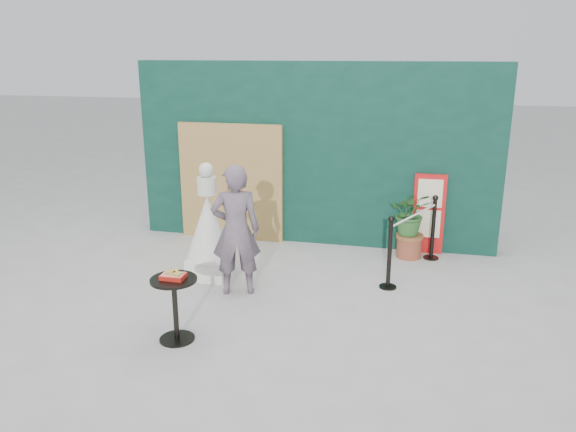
# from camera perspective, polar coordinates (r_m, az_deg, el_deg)

# --- Properties ---
(ground) EXTENTS (60.00, 60.00, 0.00)m
(ground) POSITION_cam_1_polar(r_m,az_deg,el_deg) (6.91, -2.28, -10.77)
(ground) COLOR #ADAAA5
(ground) RESTS_ON ground
(back_wall) EXTENTS (6.00, 0.30, 3.00)m
(back_wall) POSITION_cam_1_polar(r_m,az_deg,el_deg) (9.36, 2.70, 6.25)
(back_wall) COLOR #0A2D24
(back_wall) RESTS_ON ground
(bamboo_fence) EXTENTS (1.80, 0.08, 2.00)m
(bamboo_fence) POSITION_cam_1_polar(r_m,az_deg,el_deg) (9.61, -5.82, 3.41)
(bamboo_fence) COLOR tan
(bamboo_fence) RESTS_ON ground
(woman) EXTENTS (0.75, 0.60, 1.77)m
(woman) POSITION_cam_1_polar(r_m,az_deg,el_deg) (7.43, -5.32, -1.45)
(woman) COLOR slate
(woman) RESTS_ON ground
(menu_board) EXTENTS (0.50, 0.07, 1.30)m
(menu_board) POSITION_cam_1_polar(r_m,az_deg,el_deg) (9.23, 14.09, 0.18)
(menu_board) COLOR red
(menu_board) RESTS_ON ground
(statue) EXTENTS (0.66, 0.66, 1.68)m
(statue) POSITION_cam_1_polar(r_m,az_deg,el_deg) (8.06, -8.06, -1.56)
(statue) COLOR white
(statue) RESTS_ON ground
(cafe_table) EXTENTS (0.52, 0.52, 0.75)m
(cafe_table) POSITION_cam_1_polar(r_m,az_deg,el_deg) (6.44, -11.43, -8.30)
(cafe_table) COLOR black
(cafe_table) RESTS_ON ground
(food_basket) EXTENTS (0.26, 0.19, 0.11)m
(food_basket) POSITION_cam_1_polar(r_m,az_deg,el_deg) (6.33, -11.56, -5.92)
(food_basket) COLOR red
(food_basket) RESTS_ON cafe_table
(planter) EXTENTS (0.64, 0.55, 1.08)m
(planter) POSITION_cam_1_polar(r_m,az_deg,el_deg) (8.97, 12.37, -0.32)
(planter) COLOR brown
(planter) RESTS_ON ground
(stanchion_barrier) EXTENTS (0.84, 1.54, 1.03)m
(stanchion_barrier) POSITION_cam_1_polar(r_m,az_deg,el_deg) (8.40, 12.56, -2.44)
(stanchion_barrier) COLOR black
(stanchion_barrier) RESTS_ON ground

